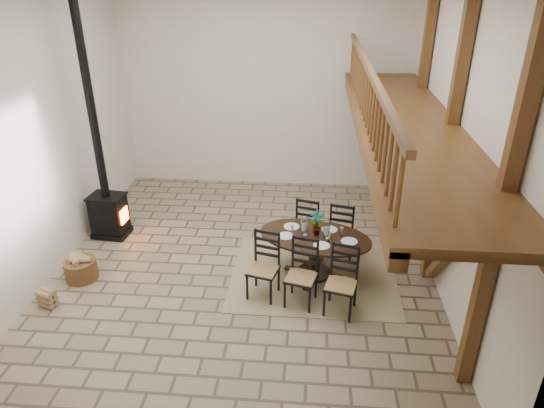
# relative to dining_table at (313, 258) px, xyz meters

# --- Properties ---
(ground) EXTENTS (8.00, 8.00, 0.00)m
(ground) POSITION_rel_dining_table_xyz_m (-1.27, 0.29, -0.45)
(ground) COLOR gray
(ground) RESTS_ON ground
(room_shell) EXTENTS (7.02, 8.02, 5.01)m
(room_shell) POSITION_rel_dining_table_xyz_m (-0.08, 0.29, 2.57)
(room_shell) COLOR silver
(room_shell) RESTS_ON ground
(rug) EXTENTS (3.00, 2.50, 0.02)m
(rug) POSITION_rel_dining_table_xyz_m (0.03, 0.12, -0.44)
(rug) COLOR tan
(rug) RESTS_ON ground
(dining_table) EXTENTS (2.29, 2.54, 1.30)m
(dining_table) POSITION_rel_dining_table_xyz_m (0.00, 0.00, 0.00)
(dining_table) COLOR black
(dining_table) RESTS_ON ground
(wood_stove) EXTENTS (0.77, 0.62, 5.00)m
(wood_stove) POSITION_rel_dining_table_xyz_m (-4.25, 1.25, 0.66)
(wood_stove) COLOR black
(wood_stove) RESTS_ON ground
(log_basket) EXTENTS (0.58, 0.58, 0.48)m
(log_basket) POSITION_rel_dining_table_xyz_m (-4.20, -0.35, -0.24)
(log_basket) COLOR brown
(log_basket) RESTS_ON ground
(log_stack) EXTENTS (0.35, 0.29, 0.31)m
(log_stack) POSITION_rel_dining_table_xyz_m (-4.42, -1.17, -0.29)
(log_stack) COLOR #A3865B
(log_stack) RESTS_ON ground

